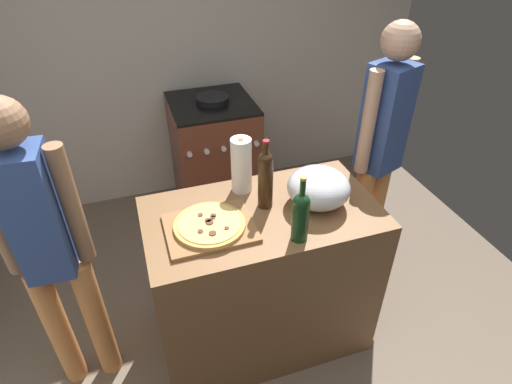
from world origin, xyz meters
name	(u,v)px	position (x,y,z in m)	size (l,w,h in m)	color
ground_plane	(229,279)	(0.00, 1.22, -0.01)	(3.98, 3.03, 0.02)	#6B5B4C
kitchen_wall_rear	(177,37)	(0.00, 2.48, 1.30)	(3.98, 0.10, 2.60)	#BCB7AD
counter	(262,279)	(0.07, 0.73, 0.46)	(1.14, 0.63, 0.93)	brown
cutting_board	(210,228)	(-0.20, 0.68, 0.94)	(0.40, 0.32, 0.02)	olive
pizza	(210,224)	(-0.20, 0.68, 0.96)	(0.33, 0.33, 0.03)	tan
mixing_bowl	(319,188)	(0.35, 0.71, 1.02)	(0.31, 0.31, 0.19)	#B2B2B7
paper_towel_roll	(241,165)	(0.03, 0.94, 1.07)	(0.10, 0.10, 0.30)	white
wine_bottle_green	(266,177)	(0.10, 0.78, 1.09)	(0.07, 0.07, 0.36)	#331E0F
wine_bottle_amber	(301,215)	(0.16, 0.50, 1.06)	(0.08, 0.08, 0.33)	#143819
stove	(215,156)	(0.14, 2.08, 0.47)	(0.61, 0.64, 0.97)	brown
person_in_stripes	(48,248)	(-0.90, 0.79, 0.92)	(0.36, 0.21, 1.62)	#D88C4C
person_in_red	(380,147)	(0.91, 1.05, 0.97)	(0.36, 0.26, 1.68)	#D88C4C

